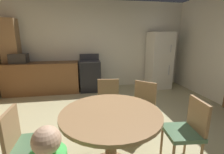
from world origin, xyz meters
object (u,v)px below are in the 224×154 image
(microwave, at_px, (19,59))
(chair_east, at_px, (187,128))
(refrigerator, at_px, (159,61))
(chair_northeast, at_px, (142,104))
(chair_north, at_px, (109,101))
(oven_range, at_px, (90,75))
(dining_table, at_px, (111,124))
(chair_west, at_px, (24,142))

(microwave, distance_m, chair_east, 4.41)
(chair_east, bearing_deg, refrigerator, -104.35)
(chair_northeast, xyz_separation_m, chair_north, (-0.53, 0.25, 0.00))
(oven_range, xyz_separation_m, dining_table, (0.11, -3.11, 0.13))
(chair_northeast, bearing_deg, dining_table, 0.00)
(chair_north, bearing_deg, oven_range, -166.79)
(dining_table, height_order, chair_east, chair_east)
(dining_table, distance_m, chair_north, 0.95)
(chair_northeast, distance_m, chair_east, 0.84)
(microwave, xyz_separation_m, chair_north, (2.17, -2.16, -0.53))
(dining_table, bearing_deg, microwave, 123.51)
(microwave, bearing_deg, chair_east, -46.84)
(microwave, xyz_separation_m, chair_west, (1.11, -3.12, -0.53))
(microwave, bearing_deg, chair_north, -44.88)
(microwave, relative_size, chair_west, 0.51)
(dining_table, bearing_deg, chair_north, 82.88)
(oven_range, relative_size, chair_northeast, 1.26)
(oven_range, xyz_separation_m, chair_northeast, (0.76, -2.42, 0.03))
(oven_range, bearing_deg, refrigerator, -1.40)
(microwave, height_order, chair_north, microwave)
(oven_range, distance_m, microwave, 2.02)
(refrigerator, bearing_deg, chair_northeast, -121.29)
(chair_east, height_order, chair_west, same)
(dining_table, bearing_deg, refrigerator, 55.66)
(refrigerator, height_order, dining_table, refrigerator)
(dining_table, bearing_deg, chair_east, -5.62)
(microwave, relative_size, chair_east, 0.51)
(refrigerator, bearing_deg, oven_range, 178.60)
(microwave, bearing_deg, chair_west, -70.45)
(microwave, distance_m, dining_table, 3.75)
(microwave, xyz_separation_m, dining_table, (2.05, -3.10, -0.43))
(refrigerator, relative_size, chair_northeast, 2.02)
(refrigerator, distance_m, chair_north, 2.91)
(dining_table, distance_m, chair_west, 0.95)
(microwave, xyz_separation_m, chair_northeast, (2.70, -2.41, -0.53))
(chair_east, relative_size, chair_west, 1.00)
(microwave, bearing_deg, refrigerator, -0.69)
(oven_range, distance_m, chair_west, 3.23)
(chair_northeast, bearing_deg, refrigerator, -168.04)
(microwave, height_order, chair_northeast, microwave)
(microwave, bearing_deg, chair_northeast, -41.75)
(oven_range, distance_m, chair_northeast, 2.53)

